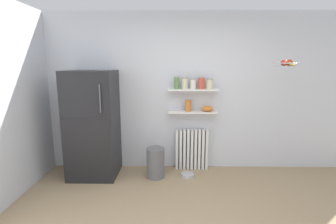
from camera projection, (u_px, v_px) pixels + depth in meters
name	position (u px, v px, depth m)	size (l,w,h in m)	color
ground_plane	(183.00, 217.00, 2.98)	(7.04, 7.04, 0.00)	#9E8460
back_wall	(180.00, 92.00, 4.26)	(7.04, 0.10, 2.60)	silver
refrigerator	(93.00, 124.00, 3.98)	(0.74, 0.71, 1.68)	black
radiator	(192.00, 149.00, 4.31)	(0.55, 0.12, 0.69)	white
wall_shelf_lower	(193.00, 112.00, 4.15)	(0.81, 0.22, 0.03)	white
wall_shelf_upper	(193.00, 90.00, 4.09)	(0.81, 0.22, 0.03)	white
storage_jar_0	(177.00, 83.00, 4.07)	(0.09, 0.09, 0.20)	#5B7F4C
storage_jar_1	(185.00, 83.00, 4.07)	(0.10, 0.10, 0.19)	beige
storage_jar_2	(193.00, 84.00, 4.07)	(0.09, 0.09, 0.17)	silver
storage_jar_3	(201.00, 83.00, 4.06)	(0.10, 0.10, 0.20)	#C64C38
storage_jar_4	(210.00, 84.00, 4.06)	(0.11, 0.11, 0.17)	beige
vase	(188.00, 106.00, 4.14)	(0.11, 0.11, 0.18)	#CC7033
shelf_bowl	(207.00, 109.00, 4.14)	(0.20, 0.20, 0.09)	orange
trash_bin	(156.00, 163.00, 3.99)	(0.28, 0.28, 0.48)	slate
pet_food_bowl	(187.00, 175.00, 4.04)	(0.21, 0.21, 0.05)	#B7B7BC
hanging_fruit_basket	(286.00, 64.00, 3.52)	(0.34, 0.34, 0.10)	#B2B2B7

